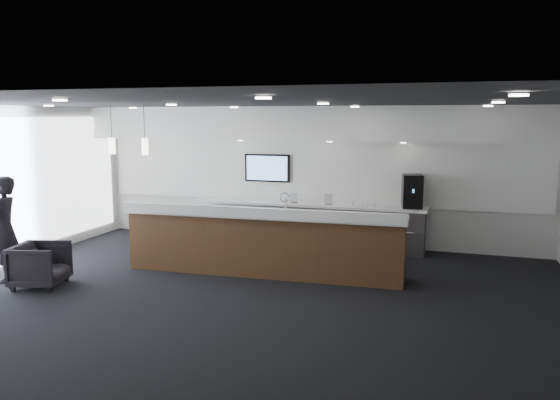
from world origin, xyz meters
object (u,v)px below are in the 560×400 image
(service_counter, at_px, (263,242))
(armchair, at_px, (40,265))
(coffee_machine, at_px, (412,191))
(lounge_guest, at_px, (4,229))

(service_counter, bearing_deg, armchair, -153.68)
(service_counter, distance_m, coffee_machine, 3.41)
(armchair, relative_size, lounge_guest, 0.44)
(service_counter, bearing_deg, coffee_machine, 41.44)
(service_counter, height_order, coffee_machine, coffee_machine)
(coffee_machine, distance_m, armchair, 7.08)
(armchair, bearing_deg, coffee_machine, -68.20)
(coffee_machine, distance_m, lounge_guest, 7.62)
(coffee_machine, relative_size, armchair, 0.86)
(armchair, distance_m, lounge_guest, 0.94)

